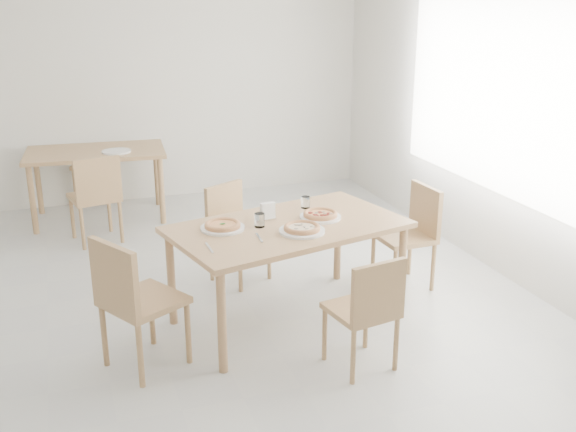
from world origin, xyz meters
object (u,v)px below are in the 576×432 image
object	(u,v)px
tumbler_b	(260,220)
chair_back_n	(97,157)
chair_south	(368,306)
plate_pepperoni	(320,217)
plate_margherita	(223,228)
chair_back_s	(96,193)
plate_mushroom	(302,231)
second_table	(96,159)
pizza_pepperoni	(320,214)
chair_east	(413,229)
chair_west	(132,296)
pizza_mushroom	(302,228)
plate_empty	(116,151)
pizza_margherita	(223,225)
napkin_holder	(268,212)
main_table	(288,234)
chair_north	(233,225)

from	to	relation	value
tumbler_b	chair_back_n	bearing A→B (deg)	104.42
chair_south	plate_pepperoni	xyz separation A→B (m)	(0.03, 0.90, 0.30)
plate_margherita	chair_back_s	xyz separation A→B (m)	(-0.75, 2.05, -0.25)
plate_mushroom	second_table	size ratio (longest dim) A/B	0.22
chair_south	pizza_pepperoni	bearing A→B (deg)	-101.92
chair_south	chair_east	world-z (taller)	chair_east
plate_mushroom	pizza_pepperoni	bearing A→B (deg)	45.81
chair_west	pizza_mushroom	size ratio (longest dim) A/B	2.69
plate_margherita	plate_empty	distance (m)	2.70
chair_south	plate_mushroom	bearing A→B (deg)	-83.30
chair_east	plate_margherita	size ratio (longest dim) A/B	2.71
chair_east	chair_back_s	xyz separation A→B (m)	(-2.39, 1.84, 0.02)
chair_east	plate_pepperoni	size ratio (longest dim) A/B	2.78
chair_east	pizza_mushroom	size ratio (longest dim) A/B	2.51
chair_east	pizza_margherita	xyz separation A→B (m)	(-1.64, -0.21, 0.29)
plate_margherita	pizza_pepperoni	distance (m)	0.74
chair_south	plate_pepperoni	size ratio (longest dim) A/B	2.58
chair_east	plate_empty	world-z (taller)	chair_east
chair_east	napkin_holder	world-z (taller)	napkin_holder
napkin_holder	chair_back_n	bearing A→B (deg)	95.67
main_table	pizza_mushroom	world-z (taller)	pizza_mushroom
napkin_holder	tumbler_b	bearing A→B (deg)	-139.37
plate_pepperoni	tumbler_b	bearing A→B (deg)	-175.66
chair_east	plate_mushroom	world-z (taller)	chair_east
chair_south	plate_mushroom	xyz separation A→B (m)	(-0.20, 0.67, 0.30)
chair_south	plate_margherita	world-z (taller)	chair_south
main_table	chair_back_n	distance (m)	3.75
chair_north	chair_back_n	xyz separation A→B (m)	(-0.93, 2.70, 0.04)
main_table	plate_empty	world-z (taller)	plate_empty
chair_east	pizza_pepperoni	world-z (taller)	chair_east
chair_west	plate_margherita	world-z (taller)	chair_west
main_table	chair_east	bearing A→B (deg)	-1.23
chair_west	second_table	world-z (taller)	chair_west
pizza_pepperoni	plate_empty	xyz separation A→B (m)	(-1.23, 2.65, -0.02)
chair_west	plate_pepperoni	bearing A→B (deg)	-103.65
chair_north	pizza_margherita	xyz separation A→B (m)	(-0.28, -0.82, 0.31)
plate_margherita	tumbler_b	size ratio (longest dim) A/B	3.14
chair_east	second_table	bearing A→B (deg)	-141.04
main_table	tumbler_b	distance (m)	0.24
chair_south	pizza_margherita	size ratio (longest dim) A/B	2.39
chair_east	plate_mushroom	bearing A→B (deg)	-71.44
plate_empty	pizza_pepperoni	bearing A→B (deg)	-65.16
pizza_margherita	main_table	bearing A→B (deg)	-6.81
plate_pepperoni	chair_back_n	world-z (taller)	chair_back_n
plate_pepperoni	pizza_mushroom	world-z (taller)	pizza_mushroom
main_table	plate_mushroom	distance (m)	0.20
chair_east	tumbler_b	distance (m)	1.44
chair_west	plate_empty	world-z (taller)	chair_west
tumbler_b	chair_back_s	distance (m)	2.33
pizza_margherita	plate_mushroom	bearing A→B (deg)	-24.85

